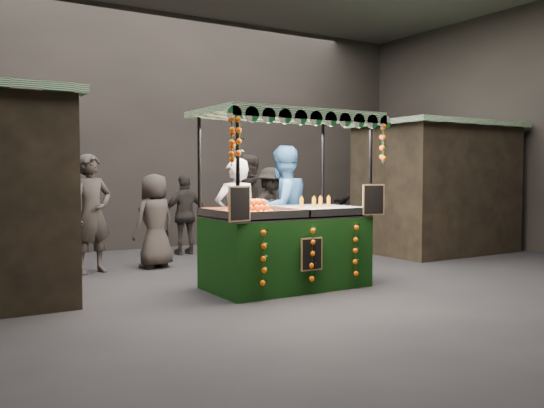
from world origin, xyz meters
TOP-DOWN VIEW (x-y plane):
  - ground at (0.00, 0.00)m, footprint 12.00×12.00m
  - market_hall at (0.00, 0.00)m, footprint 12.10×10.10m
  - neighbour_stall_right at (4.40, 1.50)m, footprint 3.00×2.20m
  - juice_stall at (-0.25, -0.14)m, footprint 2.50×1.47m
  - vendor_grey at (-0.55, 0.81)m, footprint 0.69×0.49m
  - vendor_blue at (0.35, 0.93)m, footprint 1.08×0.90m
  - shopper_0 at (-2.24, 2.49)m, footprint 0.80×0.65m
  - shopper_1 at (0.47, 2.12)m, footprint 1.05×0.88m
  - shopper_2 at (-0.12, 3.71)m, footprint 0.92×0.38m
  - shopper_3 at (1.59, 3.31)m, footprint 1.27×1.08m
  - shopper_4 at (-1.21, 2.46)m, footprint 0.89×0.72m
  - shopper_5 at (4.50, 3.91)m, footprint 1.18×1.60m
  - shopper_6 at (2.50, 4.36)m, footprint 0.47×0.67m

SIDE VIEW (x-z plane):
  - ground at x=0.00m, z-range 0.00..0.00m
  - juice_stall at x=-0.25m, z-range -0.46..1.96m
  - shopper_2 at x=-0.12m, z-range 0.00..1.56m
  - shopper_4 at x=-1.21m, z-range 0.00..1.58m
  - shopper_5 at x=4.50m, z-range 0.00..1.67m
  - shopper_3 at x=1.59m, z-range 0.00..1.71m
  - shopper_6 at x=2.50m, z-range 0.00..1.74m
  - vendor_grey at x=-0.55m, z-range 0.00..1.81m
  - shopper_0 at x=-2.24m, z-range 0.00..1.89m
  - shopper_1 at x=0.47m, z-range 0.00..1.91m
  - vendor_blue at x=0.35m, z-range 0.00..2.02m
  - neighbour_stall_right at x=4.40m, z-range 0.01..2.61m
  - market_hall at x=0.00m, z-range 0.86..5.91m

